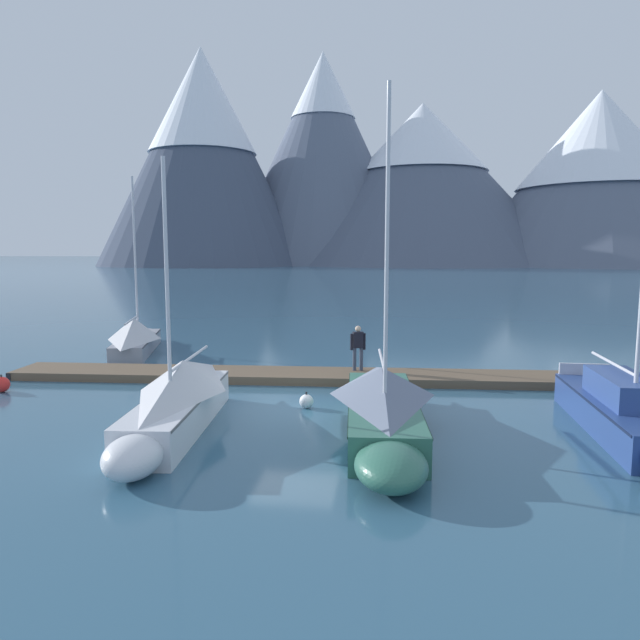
% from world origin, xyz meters
% --- Properties ---
extents(ground_plane, '(700.00, 700.00, 0.00)m').
position_xyz_m(ground_plane, '(0.00, 0.00, 0.00)').
color(ground_plane, '#335B75').
extents(mountain_west_summit, '(62.97, 62.97, 63.65)m').
position_xyz_m(mountain_west_summit, '(-53.77, 153.51, 33.62)').
color(mountain_west_summit, '#424C60').
rests_on(mountain_west_summit, ground).
extents(mountain_central_massif, '(63.84, 63.84, 67.16)m').
position_xyz_m(mountain_central_massif, '(-20.03, 172.83, 34.30)').
color(mountain_central_massif, slate).
rests_on(mountain_central_massif, ground).
extents(mountain_shoulder_ridge, '(92.73, 92.73, 50.75)m').
position_xyz_m(mountain_shoulder_ridge, '(11.72, 174.46, 26.51)').
color(mountain_shoulder_ridge, '#4C566B').
rests_on(mountain_shoulder_ridge, ground).
extents(mountain_east_summit, '(79.93, 79.93, 51.15)m').
position_xyz_m(mountain_east_summit, '(63.00, 166.98, 27.38)').
color(mountain_east_summit, slate).
rests_on(mountain_east_summit, ground).
extents(dock, '(22.63, 3.18, 0.30)m').
position_xyz_m(dock, '(0.00, 4.00, 0.15)').
color(dock, brown).
rests_on(dock, ground).
extents(sailboat_nearest_berth, '(3.20, 7.01, 8.17)m').
position_xyz_m(sailboat_nearest_berth, '(-9.04, 8.69, 0.81)').
color(sailboat_nearest_berth, '#93939E').
rests_on(sailboat_nearest_berth, ground).
extents(sailboat_second_berth, '(2.10, 7.55, 7.09)m').
position_xyz_m(sailboat_second_berth, '(-2.80, -2.37, 0.85)').
color(sailboat_second_berth, silver).
rests_on(sailboat_second_berth, ground).
extents(sailboat_mid_dock_port, '(2.35, 7.96, 8.69)m').
position_xyz_m(sailboat_mid_dock_port, '(2.67, -2.11, 0.77)').
color(sailboat_mid_dock_port, '#336B56').
rests_on(sailboat_mid_dock_port, ground).
extents(sailboat_mid_dock_starboard, '(1.78, 7.19, 8.41)m').
position_xyz_m(sailboat_mid_dock_starboard, '(8.87, -1.43, 0.61)').
color(sailboat_mid_dock_starboard, navy).
rests_on(sailboat_mid_dock_starboard, ground).
extents(person_on_dock, '(0.57, 0.32, 1.69)m').
position_xyz_m(person_on_dock, '(1.62, 4.51, 1.26)').
color(person_on_dock, '#384256').
rests_on(person_on_dock, dock).
extents(mooring_buoy_channel_marker, '(0.43, 0.43, 0.51)m').
position_xyz_m(mooring_buoy_channel_marker, '(0.31, 0.19, 0.22)').
color(mooring_buoy_channel_marker, white).
rests_on(mooring_buoy_channel_marker, ground).
extents(mooring_buoy_inner_mooring, '(0.53, 0.53, 0.61)m').
position_xyz_m(mooring_buoy_inner_mooring, '(-10.26, 0.87, 0.26)').
color(mooring_buoy_inner_mooring, red).
rests_on(mooring_buoy_inner_mooring, ground).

